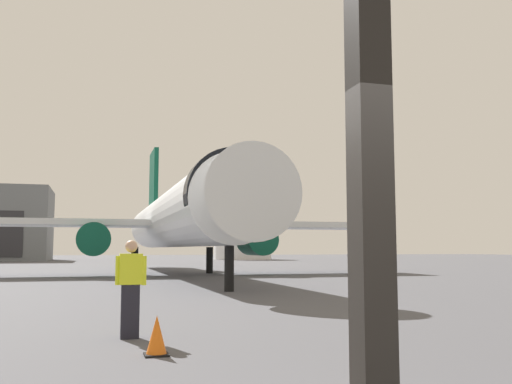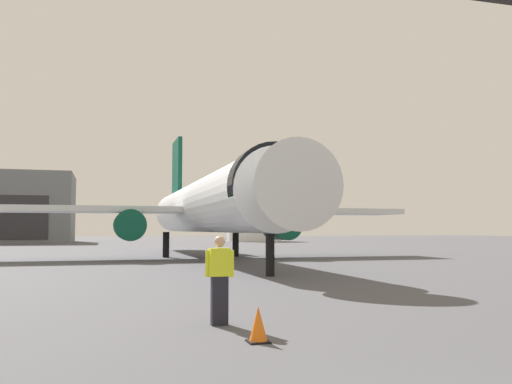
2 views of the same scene
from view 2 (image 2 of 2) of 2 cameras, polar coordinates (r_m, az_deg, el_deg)
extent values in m
plane|color=#4C4C51|center=(43.10, -11.61, -6.34)|extent=(220.00, 220.00, 0.00)
cylinder|color=silver|center=(36.60, -5.43, -1.48)|extent=(3.45, 31.69, 3.45)
cone|color=silver|center=(19.99, 3.32, 0.55)|extent=(3.28, 2.60, 3.28)
cylinder|color=black|center=(21.80, 1.70, 0.57)|extent=(3.52, 0.90, 3.52)
cube|color=silver|center=(36.00, -16.99, -1.76)|extent=(12.93, 4.20, 0.36)
cube|color=silver|center=(38.55, 5.36, -2.05)|extent=(12.93, 4.20, 0.36)
cylinder|color=#0C4C38|center=(34.60, -13.09, -3.40)|extent=(1.90, 3.20, 1.90)
cylinder|color=#0C4C38|center=(36.40, 2.62, -3.52)|extent=(1.90, 3.20, 1.90)
cube|color=#0C4C38|center=(51.07, -8.26, 2.49)|extent=(0.36, 4.40, 5.20)
cylinder|color=black|center=(22.04, 1.48, -6.58)|extent=(0.36, 0.36, 1.71)
cylinder|color=black|center=(37.21, -9.38, -5.45)|extent=(0.44, 0.44, 1.71)
cylinder|color=black|center=(38.03, -2.14, -5.47)|extent=(0.44, 0.44, 1.71)
cube|color=black|center=(10.92, -3.84, -11.25)|extent=(0.32, 0.20, 0.95)
cube|color=yellow|center=(10.85, -3.82, -7.32)|extent=(0.40, 0.22, 0.55)
sphere|color=tan|center=(10.83, -3.81, -5.18)|extent=(0.22, 0.22, 0.22)
cylinder|color=yellow|center=(10.82, -2.56, -7.47)|extent=(0.09, 0.09, 0.52)
cylinder|color=yellow|center=(10.89, -5.08, -7.44)|extent=(0.09, 0.09, 0.52)
cone|color=orange|center=(9.31, 0.24, -13.65)|extent=(0.32, 0.32, 0.59)
cube|color=black|center=(9.37, 0.24, -15.34)|extent=(0.36, 0.36, 0.03)
cube|color=slate|center=(86.74, -24.85, -1.51)|extent=(19.11, 13.04, 9.99)
cylinder|color=white|center=(87.40, -0.15, -3.37)|extent=(8.71, 8.71, 5.47)
camera|label=1|loc=(1.59, 73.28, -11.39)|focal=40.08mm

